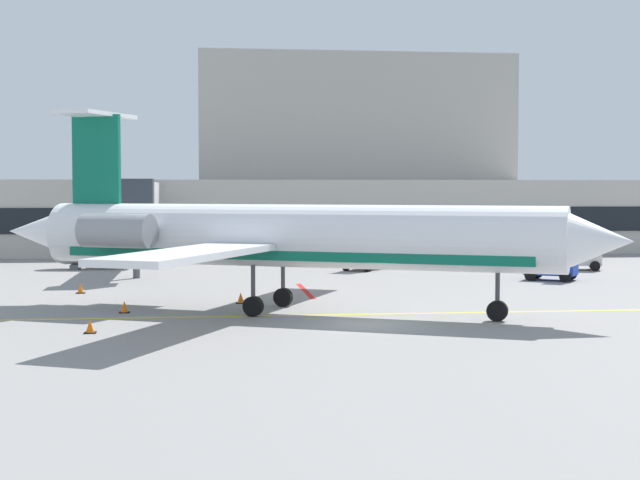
# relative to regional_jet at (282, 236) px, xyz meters

# --- Properties ---
(ground) EXTENTS (120.00, 120.00, 0.11)m
(ground) POSITION_rel_regional_jet_xyz_m (3.30, -4.36, -3.54)
(ground) COLOR gray
(terminal_building) EXTENTS (70.85, 17.49, 18.11)m
(terminal_building) POSITION_rel_regional_jet_xyz_m (5.71, 44.89, 2.84)
(terminal_building) COLOR #B7B2A8
(terminal_building) RESTS_ON ground
(jet_bridge_west) EXTENTS (2.40, 20.68, 6.29)m
(jet_bridge_west) POSITION_rel_regional_jet_xyz_m (-7.85, 24.55, 1.42)
(jet_bridge_west) COLOR silver
(jet_bridge_west) RESTS_ON ground
(regional_jet) EXTENTS (28.44, 23.60, 9.39)m
(regional_jet) POSITION_rel_regional_jet_xyz_m (0.00, 0.00, 0.00)
(regional_jet) COLOR white
(regional_jet) RESTS_ON ground
(baggage_tug) EXTENTS (3.16, 3.35, 2.37)m
(baggage_tug) POSITION_rel_regional_jet_xyz_m (7.24, 21.45, -2.45)
(baggage_tug) COLOR silver
(baggage_tug) RESTS_ON ground
(pushback_tractor) EXTENTS (3.50, 3.24, 2.30)m
(pushback_tractor) POSITION_rel_regional_jet_xyz_m (18.06, 12.94, -2.47)
(pushback_tractor) COLOR #19389E
(pushback_tractor) RESTS_ON ground
(belt_loader) EXTENTS (3.60, 2.99, 2.16)m
(belt_loader) POSITION_rel_regional_jet_xyz_m (22.73, 20.26, -2.52)
(belt_loader) COLOR silver
(belt_loader) RESTS_ON ground
(fuel_tank) EXTENTS (6.21, 2.75, 2.37)m
(fuel_tank) POSITION_rel_regional_jet_xyz_m (-11.31, 25.05, -2.15)
(fuel_tank) COLOR white
(fuel_tank) RESTS_ON ground
(safety_cone_alpha) EXTENTS (0.47, 0.47, 0.55)m
(safety_cone_alpha) POSITION_rel_regional_jet_xyz_m (-8.01, -5.58, -3.24)
(safety_cone_alpha) COLOR orange
(safety_cone_alpha) RESTS_ON ground
(safety_cone_bravo) EXTENTS (0.47, 0.47, 0.55)m
(safety_cone_bravo) POSITION_rel_regional_jet_xyz_m (-10.24, 9.10, -3.24)
(safety_cone_bravo) COLOR orange
(safety_cone_bravo) RESTS_ON ground
(safety_cone_charlie) EXTENTS (0.47, 0.47, 0.55)m
(safety_cone_charlie) POSITION_rel_regional_jet_xyz_m (-7.19, 0.52, -3.24)
(safety_cone_charlie) COLOR orange
(safety_cone_charlie) RESTS_ON ground
(safety_cone_delta) EXTENTS (0.47, 0.47, 0.55)m
(safety_cone_delta) POSITION_rel_regional_jet_xyz_m (-1.77, 3.49, -3.24)
(safety_cone_delta) COLOR orange
(safety_cone_delta) RESTS_ON ground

